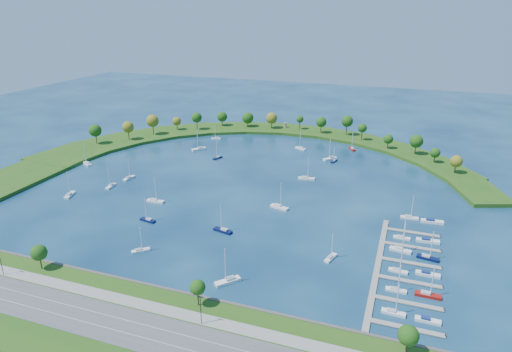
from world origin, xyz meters
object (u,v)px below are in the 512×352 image
(moored_boat_10, at_px, (228,280))
(moored_boat_12, at_px, (352,148))
(moored_boat_6, at_px, (141,250))
(docked_boat_2, at_px, (396,289))
(moored_boat_16, at_px, (216,138))
(harbor_tower, at_px, (285,125))
(moored_boat_2, at_px, (129,177))
(moored_boat_7, at_px, (111,186))
(moored_boat_4, at_px, (223,230))
(moored_boat_3, at_px, (87,163))
(docked_boat_3, at_px, (428,294))
(docked_boat_6, at_px, (400,249))
(moored_boat_13, at_px, (70,194))
(docked_boat_1, at_px, (428,320))
(dock_system, at_px, (397,270))
(docked_boat_11, at_px, (432,221))
(moored_boat_11, at_px, (218,157))
(moored_boat_8, at_px, (301,148))
(docked_boat_10, at_px, (409,217))
(moored_boat_9, at_px, (306,178))
(docked_boat_9, at_px, (428,241))
(docked_boat_8, at_px, (402,237))
(moored_boat_15, at_px, (199,149))
(moored_boat_5, at_px, (148,219))
(docked_boat_5, at_px, (428,274))
(moored_boat_0, at_px, (155,200))
(moored_boat_14, at_px, (279,207))
(moored_boat_18, at_px, (331,257))
(docked_boat_4, at_px, (398,270))
(moored_boat_1, at_px, (330,158))
(docked_boat_0, at_px, (393,312))

(moored_boat_10, bearing_deg, moored_boat_12, -144.46)
(moored_boat_6, xyz_separation_m, docked_boat_2, (99.26, 6.91, -0.01))
(moored_boat_16, bearing_deg, harbor_tower, -149.34)
(moored_boat_2, bearing_deg, moored_boat_6, -134.77)
(moored_boat_7, bearing_deg, moored_boat_4, 66.23)
(moored_boat_3, bearing_deg, moored_boat_16, -94.76)
(docked_boat_3, bearing_deg, docked_boat_6, 111.22)
(moored_boat_13, xyz_separation_m, docked_boat_1, (176.46, -42.65, -0.35))
(dock_system, bearing_deg, docked_boat_11, 74.88)
(moored_boat_6, bearing_deg, docked_boat_11, -12.31)
(moored_boat_4, bearing_deg, moored_boat_11, -52.16)
(moored_boat_8, relative_size, docked_boat_10, 1.05)
(moored_boat_9, bearing_deg, docked_boat_9, -49.77)
(moored_boat_2, xyz_separation_m, docked_boat_8, (151.19, -20.72, -0.04))
(moored_boat_13, relative_size, moored_boat_15, 0.89)
(moored_boat_3, xyz_separation_m, moored_boat_9, (135.40, 21.28, 0.00))
(moored_boat_5, xyz_separation_m, moored_boat_11, (-6.75, 93.50, -0.02))
(moored_boat_3, height_order, docked_boat_11, moored_boat_3)
(moored_boat_11, xyz_separation_m, docked_boat_5, (128.70, -97.13, -0.22))
(dock_system, distance_m, moored_boat_4, 74.64)
(moored_boat_0, bearing_deg, docked_boat_11, 6.55)
(moored_boat_13, bearing_deg, docked_boat_8, -102.99)
(moored_boat_0, relative_size, moored_boat_14, 0.95)
(moored_boat_14, bearing_deg, docked_boat_5, -12.32)
(moored_boat_8, height_order, moored_boat_10, moored_boat_10)
(docked_boat_9, bearing_deg, moored_boat_15, 146.82)
(docked_boat_10, height_order, docked_boat_11, docked_boat_10)
(moored_boat_5, bearing_deg, moored_boat_9, -117.25)
(docked_boat_3, bearing_deg, moored_boat_15, 141.16)
(moored_boat_3, height_order, docked_boat_3, moored_boat_3)
(moored_boat_14, bearing_deg, moored_boat_0, -150.74)
(moored_boat_18, distance_m, docked_boat_6, 29.78)
(moored_boat_11, xyz_separation_m, docked_boat_4, (118.27, -98.46, -0.01))
(docked_boat_1, bearing_deg, moored_boat_12, 106.73)
(moored_boat_3, bearing_deg, moored_boat_5, 173.94)
(docked_boat_8, bearing_deg, moored_boat_9, 137.35)
(moored_boat_9, relative_size, docked_boat_2, 1.31)
(moored_boat_3, xyz_separation_m, docked_boat_4, (190.45, -60.03, -0.09))
(docked_boat_5, relative_size, docked_boat_10, 0.74)
(moored_boat_1, bearing_deg, moored_boat_10, 39.92)
(docked_boat_5, relative_size, docked_boat_6, 0.69)
(moored_boat_16, distance_m, docked_boat_10, 167.03)
(docked_boat_8, bearing_deg, docked_boat_2, -88.13)
(moored_boat_6, distance_m, docked_boat_8, 109.78)
(moored_boat_0, height_order, docked_boat_0, moored_boat_0)
(moored_boat_3, bearing_deg, moored_boat_9, -142.23)
(moored_boat_3, xyz_separation_m, moored_boat_7, (37.07, -25.97, -0.06))
(moored_boat_13, bearing_deg, moored_boat_5, -118.62)
(moored_boat_16, height_order, docked_boat_1, moored_boat_16)
(moored_boat_3, distance_m, docked_boat_5, 209.28)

